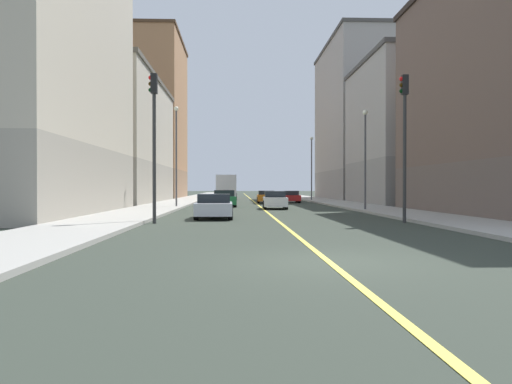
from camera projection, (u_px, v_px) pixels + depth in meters
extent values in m
plane|color=#2F362D|center=(329.00, 262.00, 11.32)|extent=(400.00, 400.00, 0.00)
cube|color=#9E9B93|center=(322.00, 200.00, 60.60)|extent=(3.93, 168.00, 0.15)
cube|color=#9E9B93|center=(184.00, 200.00, 59.95)|extent=(3.93, 168.00, 0.15)
cube|color=#E5D14C|center=(253.00, 201.00, 60.28)|extent=(0.16, 154.00, 0.01)
cube|color=gray|center=(407.00, 183.00, 49.22)|extent=(8.74, 15.24, 4.17)
cube|color=#9E9993|center=(407.00, 113.00, 49.16)|extent=(8.74, 15.24, 9.24)
cube|color=#474442|center=(407.00, 63.00, 49.11)|extent=(9.04, 15.54, 0.40)
cube|color=gray|center=(359.00, 185.00, 68.27)|extent=(8.74, 20.73, 3.79)
cube|color=#9E9993|center=(359.00, 109.00, 68.17)|extent=(8.74, 20.73, 16.57)
cube|color=#474442|center=(360.00, 46.00, 68.08)|extent=(9.04, 21.03, 0.40)
cube|color=#9D9688|center=(26.00, 181.00, 30.12)|extent=(8.74, 19.36, 4.04)
cube|color=#BCB29E|center=(25.00, 14.00, 30.02)|extent=(8.74, 19.36, 15.63)
cube|color=#9D9688|center=(117.00, 183.00, 53.30)|extent=(8.74, 24.10, 4.09)
cube|color=#BCB29E|center=(117.00, 123.00, 53.24)|extent=(8.74, 24.10, 8.51)
cube|color=#545047|center=(117.00, 80.00, 53.20)|extent=(9.04, 24.40, 0.40)
cube|color=#8F6B4F|center=(152.00, 184.00, 75.84)|extent=(8.74, 18.02, 4.16)
cube|color=#A8754C|center=(152.00, 106.00, 75.73)|extent=(8.74, 18.02, 19.08)
cube|color=#4B3422|center=(152.00, 40.00, 75.63)|extent=(9.04, 18.32, 0.40)
cylinder|color=#2D2D2D|center=(405.00, 159.00, 23.66)|extent=(0.16, 0.16, 5.95)
cube|color=black|center=(405.00, 85.00, 23.63)|extent=(0.28, 0.32, 0.90)
sphere|color=red|center=(401.00, 79.00, 23.62)|extent=(0.20, 0.20, 0.20)
sphere|color=#352204|center=(401.00, 85.00, 23.62)|extent=(0.20, 0.20, 0.20)
sphere|color=black|center=(401.00, 91.00, 23.62)|extent=(0.20, 0.20, 0.20)
cylinder|color=#2D2D2D|center=(154.00, 159.00, 23.20)|extent=(0.16, 0.16, 5.91)
cube|color=black|center=(154.00, 84.00, 23.17)|extent=(0.28, 0.32, 0.90)
sphere|color=red|center=(151.00, 78.00, 23.16)|extent=(0.20, 0.20, 0.20)
sphere|color=#352204|center=(151.00, 84.00, 23.16)|extent=(0.20, 0.20, 0.20)
sphere|color=black|center=(151.00, 90.00, 23.16)|extent=(0.20, 0.20, 0.20)
cylinder|color=#4C4C51|center=(365.00, 162.00, 34.80)|extent=(0.14, 0.14, 6.46)
sphere|color=#EAEACC|center=(365.00, 112.00, 34.77)|extent=(0.36, 0.36, 0.36)
cylinder|color=#4C4C51|center=(176.00, 158.00, 40.42)|extent=(0.14, 0.14, 7.57)
sphere|color=#EAEACC|center=(176.00, 109.00, 40.38)|extent=(0.36, 0.36, 0.36)
cylinder|color=#4C4C51|center=(312.00, 170.00, 59.40)|extent=(0.14, 0.14, 7.03)
sphere|color=#EAEACC|center=(312.00, 138.00, 59.36)|extent=(0.36, 0.36, 0.36)
cube|color=silver|center=(214.00, 209.00, 26.78)|extent=(1.95, 4.10, 0.62)
cube|color=black|center=(214.00, 198.00, 26.84)|extent=(1.69, 1.90, 0.45)
cylinder|color=black|center=(199.00, 211.00, 28.00)|extent=(0.23, 0.64, 0.64)
cylinder|color=black|center=(230.00, 211.00, 28.09)|extent=(0.23, 0.64, 0.64)
cylinder|color=black|center=(196.00, 214.00, 25.47)|extent=(0.23, 0.64, 0.64)
cylinder|color=black|center=(231.00, 214.00, 25.57)|extent=(0.23, 0.64, 0.64)
cube|color=#1E6B38|center=(224.00, 200.00, 42.66)|extent=(2.09, 4.00, 0.67)
cube|color=black|center=(224.00, 193.00, 42.80)|extent=(1.76, 1.90, 0.51)
cylinder|color=black|center=(214.00, 203.00, 43.79)|extent=(0.25, 0.65, 0.64)
cylinder|color=black|center=(234.00, 203.00, 43.95)|extent=(0.25, 0.65, 0.64)
cylinder|color=black|center=(214.00, 204.00, 41.38)|extent=(0.25, 0.65, 0.64)
cylinder|color=black|center=(235.00, 203.00, 41.53)|extent=(0.25, 0.65, 0.64)
cube|color=orange|center=(266.00, 198.00, 52.82)|extent=(1.86, 4.06, 0.67)
cube|color=black|center=(266.00, 193.00, 52.73)|extent=(1.61, 1.93, 0.40)
cylinder|color=black|center=(258.00, 200.00, 54.05)|extent=(0.23, 0.64, 0.64)
cylinder|color=black|center=(273.00, 200.00, 54.10)|extent=(0.23, 0.64, 0.64)
cylinder|color=black|center=(259.00, 200.00, 51.55)|extent=(0.23, 0.64, 0.64)
cylinder|color=black|center=(275.00, 200.00, 51.60)|extent=(0.23, 0.64, 0.64)
cube|color=red|center=(291.00, 198.00, 54.03)|extent=(1.73, 4.04, 0.60)
cube|color=black|center=(291.00, 193.00, 53.97)|extent=(1.52, 1.78, 0.44)
cylinder|color=black|center=(282.00, 199.00, 55.26)|extent=(0.22, 0.64, 0.64)
cylinder|color=black|center=(297.00, 199.00, 55.32)|extent=(0.22, 0.64, 0.64)
cylinder|color=black|center=(284.00, 200.00, 52.76)|extent=(0.22, 0.64, 0.64)
cylinder|color=black|center=(300.00, 200.00, 52.82)|extent=(0.22, 0.64, 0.64)
cube|color=white|center=(275.00, 202.00, 38.70)|extent=(1.89, 4.22, 0.67)
cube|color=black|center=(275.00, 194.00, 38.84)|extent=(1.60, 2.00, 0.46)
cylinder|color=black|center=(264.00, 204.00, 39.99)|extent=(0.24, 0.65, 0.64)
cylinder|color=black|center=(284.00, 204.00, 40.00)|extent=(0.24, 0.65, 0.64)
cylinder|color=black|center=(265.00, 205.00, 37.41)|extent=(0.24, 0.65, 0.64)
cylinder|color=black|center=(286.00, 205.00, 37.42)|extent=(0.24, 0.65, 0.64)
cube|color=maroon|center=(227.00, 189.00, 68.05)|extent=(2.48, 2.20, 2.05)
cube|color=silver|center=(226.00, 186.00, 63.88)|extent=(2.48, 5.19, 2.69)
cylinder|color=black|center=(218.00, 196.00, 67.62)|extent=(0.30, 0.90, 0.90)
cylinder|color=black|center=(236.00, 196.00, 67.71)|extent=(0.30, 0.90, 0.90)
cylinder|color=black|center=(217.00, 197.00, 62.75)|extent=(0.30, 0.90, 0.90)
cylinder|color=black|center=(236.00, 197.00, 62.84)|extent=(0.30, 0.90, 0.90)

